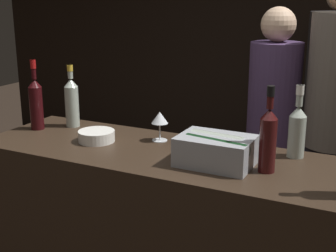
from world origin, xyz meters
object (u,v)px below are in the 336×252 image
at_px(candle_votive, 229,138).
at_px(person_grey_polo, 332,93).
at_px(rose_wine_bottle, 72,101).
at_px(red_wine_bottle_tall, 36,102).
at_px(bowl_white, 97,136).
at_px(person_blond_tee, 335,117).
at_px(person_in_hoodie, 272,125).
at_px(ice_bin_with_bottles, 216,149).
at_px(red_wine_bottle_black_foil, 268,137).
at_px(wine_glass, 160,119).
at_px(white_wine_bottle, 297,128).

distance_m(candle_votive, person_grey_polo, 1.58).
relative_size(candle_votive, rose_wine_bottle, 0.18).
relative_size(red_wine_bottle_tall, person_grey_polo, 0.21).
relative_size(bowl_white, person_blond_tee, 0.10).
relative_size(candle_votive, person_blond_tee, 0.03).
bearing_deg(red_wine_bottle_tall, person_in_hoodie, 41.42).
distance_m(ice_bin_with_bottles, person_in_hoodie, 1.05).
distance_m(red_wine_bottle_black_foil, person_blond_tee, 1.02).
height_order(wine_glass, person_blond_tee, person_blond_tee).
bearing_deg(person_grey_polo, person_in_hoodie, 71.96).
bearing_deg(red_wine_bottle_tall, person_grey_polo, 53.22).
distance_m(bowl_white, candle_votive, 0.66).
distance_m(red_wine_bottle_tall, rose_wine_bottle, 0.19).
bearing_deg(person_blond_tee, white_wine_bottle, 127.60).
relative_size(candle_votive, white_wine_bottle, 0.18).
bearing_deg(red_wine_bottle_black_foil, person_grey_polo, 89.44).
bearing_deg(bowl_white, person_in_hoodie, 56.75).
xyz_separation_m(ice_bin_with_bottles, person_in_hoodie, (-0.01, 1.04, -0.15)).
relative_size(bowl_white, candle_votive, 3.02).
height_order(ice_bin_with_bottles, candle_votive, ice_bin_with_bottles).
height_order(ice_bin_with_bottles, person_blond_tee, person_blond_tee).
bearing_deg(red_wine_bottle_tall, white_wine_bottle, 6.96).
distance_m(candle_votive, person_blond_tee, 0.83).
bearing_deg(bowl_white, red_wine_bottle_black_foil, -1.89).
bearing_deg(person_grey_polo, wine_glass, 68.37).
relative_size(white_wine_bottle, person_grey_polo, 0.18).
bearing_deg(red_wine_bottle_black_foil, person_blond_tee, 81.77).
xyz_separation_m(bowl_white, wine_glass, (0.28, 0.15, 0.08)).
bearing_deg(rose_wine_bottle, bowl_white, -31.89).
distance_m(person_in_hoodie, person_grey_polo, 0.85).
bearing_deg(candle_votive, red_wine_bottle_black_foil, -47.08).
bearing_deg(red_wine_bottle_black_foil, rose_wine_bottle, 170.00).
xyz_separation_m(bowl_white, candle_votive, (0.62, 0.25, 0.00)).
bearing_deg(ice_bin_with_bottles, red_wine_bottle_black_foil, 5.09).
height_order(bowl_white, rose_wine_bottle, rose_wine_bottle).
relative_size(red_wine_bottle_tall, white_wine_bottle, 1.15).
xyz_separation_m(white_wine_bottle, person_blond_tee, (0.07, 0.76, -0.11)).
xyz_separation_m(ice_bin_with_bottles, bowl_white, (-0.66, 0.05, -0.04)).
height_order(ice_bin_with_bottles, white_wine_bottle, white_wine_bottle).
xyz_separation_m(wine_glass, rose_wine_bottle, (-0.56, 0.02, 0.03)).
bearing_deg(rose_wine_bottle, candle_votive, 4.75).
relative_size(rose_wine_bottle, person_in_hoodie, 0.21).
distance_m(rose_wine_bottle, red_wine_bottle_black_foil, 1.17).
relative_size(candle_votive, red_wine_bottle_black_foil, 0.17).
xyz_separation_m(candle_votive, red_wine_bottle_tall, (-1.04, -0.21, 0.12)).
xyz_separation_m(wine_glass, person_blond_tee, (0.74, 0.82, -0.09)).
relative_size(wine_glass, person_grey_polo, 0.08).
distance_m(ice_bin_with_bottles, person_blond_tee, 1.09).
distance_m(candle_votive, red_wine_bottle_black_foil, 0.40).
distance_m(candle_votive, white_wine_bottle, 0.35).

